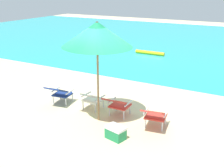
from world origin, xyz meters
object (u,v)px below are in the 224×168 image
lounge_chair_far_right (154,115)px  beach_umbrella_center (97,34)px  lounge_chair_far_left (60,92)px  swim_buoy (150,53)px  lounge_chair_near_left (90,98)px  lounge_chair_near_right (117,104)px  cooler_box (116,132)px

lounge_chair_far_right → beach_umbrella_center: beach_umbrella_center is taller
beach_umbrella_center → lounge_chair_far_right: bearing=9.5°
lounge_chair_far_right → lounge_chair_far_left: bearing=178.5°
swim_buoy → lounge_chair_far_right: size_ratio=1.70×
lounge_chair_near_left → lounge_chair_near_right: same height
swim_buoy → lounge_chair_near_right: size_ratio=1.79×
swim_buoy → lounge_chair_far_left: lounge_chair_far_left is taller
lounge_chair_near_left → beach_umbrella_center: size_ratio=0.34×
lounge_chair_near_right → lounge_chair_far_right: same height
lounge_chair_near_right → lounge_chair_far_left: bearing=-177.8°
lounge_chair_near_left → cooler_box: lounge_chair_near_left is taller
lounge_chair_near_right → cooler_box: size_ratio=1.68×
lounge_chair_near_left → lounge_chair_far_left: bearing=-176.1°
lounge_chair_far_right → beach_umbrella_center: size_ratio=0.35×
beach_umbrella_center → cooler_box: bearing=-36.4°
swim_buoy → lounge_chair_far_right: 8.44m
cooler_box → swim_buoy: bearing=107.1°
lounge_chair_near_right → lounge_chair_near_left: bearing=-179.7°
lounge_chair_far_left → cooler_box: size_ratio=1.77×
swim_buoy → beach_umbrella_center: beach_umbrella_center is taller
swim_buoy → lounge_chair_far_right: lounge_chair_far_right is taller
lounge_chair_far_left → lounge_chair_near_left: same height
lounge_chair_near_right → cooler_box: bearing=-63.3°
lounge_chair_far_left → lounge_chair_near_left: 1.05m
lounge_chair_near_left → cooler_box: size_ratio=1.68×
lounge_chair_near_left → beach_umbrella_center: bearing=-36.3°
lounge_chair_far_left → lounge_chair_near_right: bearing=2.2°
swim_buoy → lounge_chair_near_left: bearing=-80.8°
lounge_chair_far_left → lounge_chair_near_left: (1.04, 0.07, 0.00)m
swim_buoy → lounge_chair_far_left: size_ratio=1.70×
lounge_chair_near_right → beach_umbrella_center: 2.00m
lounge_chair_far_right → cooler_box: (-0.61, -0.90, -0.24)m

